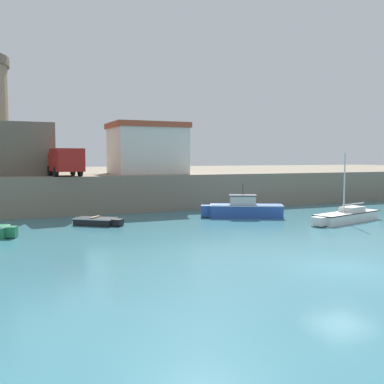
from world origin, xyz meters
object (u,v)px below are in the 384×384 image
object	(u,v)px
motorboat_blue_3	(244,209)
harbor_shed_near_wharf	(147,148)
dinghy_black_1	(97,221)
truck_on_quay	(65,161)
sailboat_white_4	(347,216)

from	to	relation	value
motorboat_blue_3	harbor_shed_near_wharf	xyz separation A→B (m)	(-4.23, 10.80, 4.82)
dinghy_black_1	truck_on_quay	distance (m)	8.13
dinghy_black_1	sailboat_white_4	bearing A→B (deg)	-18.46
dinghy_black_1	motorboat_blue_3	distance (m)	11.15
dinghy_black_1	motorboat_blue_3	xyz separation A→B (m)	(11.14, -0.49, 0.37)
dinghy_black_1	sailboat_white_4	world-z (taller)	sailboat_white_4
dinghy_black_1	harbor_shed_near_wharf	distance (m)	13.45
motorboat_blue_3	sailboat_white_4	bearing A→B (deg)	-42.69
dinghy_black_1	truck_on_quay	world-z (taller)	truck_on_quay
truck_on_quay	sailboat_white_4	bearing A→B (deg)	-35.35
harbor_shed_near_wharf	dinghy_black_1	bearing A→B (deg)	-123.83
sailboat_white_4	harbor_shed_near_wharf	distance (m)	19.26
dinghy_black_1	truck_on_quay	size ratio (longest dim) A/B	0.72
sailboat_white_4	harbor_shed_near_wharf	xyz separation A→B (m)	(-9.71, 15.86, 5.04)
motorboat_blue_3	truck_on_quay	distance (m)	14.76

